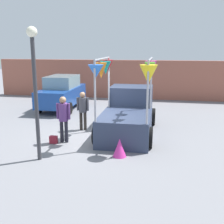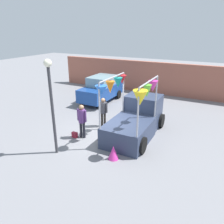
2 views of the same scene
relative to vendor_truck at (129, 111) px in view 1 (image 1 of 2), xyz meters
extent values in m
plane|color=slate|center=(-1.22, -0.86, -0.89)|extent=(60.00, 60.00, 0.00)
cube|color=#2D3851|center=(0.00, -0.99, -0.39)|extent=(1.90, 2.60, 1.00)
cube|color=#2D3851|center=(0.00, 1.01, 0.01)|extent=(1.80, 1.40, 1.80)
cube|color=#8CB2C6|center=(0.00, 1.01, 0.46)|extent=(1.76, 1.37, 0.60)
cylinder|color=black|center=(-0.95, 1.36, -0.51)|extent=(0.22, 0.76, 0.76)
cylinder|color=black|center=(0.95, 1.36, -0.51)|extent=(0.22, 0.76, 0.76)
cylinder|color=black|center=(-0.95, -1.69, -0.51)|extent=(0.22, 0.76, 0.76)
cylinder|color=black|center=(0.95, -1.69, -0.51)|extent=(0.22, 0.76, 0.76)
cylinder|color=#A5A5AD|center=(-0.87, 0.23, 1.14)|extent=(0.07, 0.07, 2.07)
cylinder|color=#A5A5AD|center=(0.87, 0.23, 1.14)|extent=(0.07, 0.07, 2.07)
cylinder|color=#A5A5AD|center=(-0.87, -2.21, 1.14)|extent=(0.07, 0.07, 2.07)
cylinder|color=#A5A5AD|center=(0.87, -2.21, 1.14)|extent=(0.07, 0.07, 2.07)
cylinder|color=#A5A5AD|center=(-0.87, -0.99, 2.17)|extent=(0.07, 2.44, 0.07)
cylinder|color=#A5A5AD|center=(0.87, -0.99, 2.17)|extent=(0.07, 2.44, 0.07)
cone|color=blue|center=(-0.87, -2.04, 1.81)|extent=(0.73, 0.73, 0.43)
cone|color=yellow|center=(0.87, -2.04, 1.74)|extent=(0.80, 0.80, 0.61)
cone|color=orange|center=(-0.87, -1.23, 1.77)|extent=(0.56, 0.56, 0.56)
cone|color=#66CC33|center=(0.87, -1.23, 1.81)|extent=(0.42, 0.42, 0.54)
cone|color=teal|center=(-0.87, -0.42, 1.81)|extent=(0.61, 0.61, 0.49)
cone|color=#D83399|center=(0.87, -0.42, 1.84)|extent=(0.56, 0.56, 0.49)
cone|color=red|center=(-0.87, 0.06, 1.87)|extent=(0.47, 0.47, 0.43)
cube|color=navy|center=(-4.29, 3.81, -0.12)|extent=(1.70, 4.00, 0.90)
cube|color=#72939E|center=(-4.29, 3.96, 0.66)|extent=(1.50, 2.10, 0.66)
cylinder|color=black|center=(-5.14, 5.06, -0.57)|extent=(0.18, 0.64, 0.64)
cylinder|color=black|center=(-3.44, 5.06, -0.57)|extent=(0.18, 0.64, 0.64)
cylinder|color=black|center=(-5.14, 2.56, -0.57)|extent=(0.18, 0.64, 0.64)
cylinder|color=black|center=(-3.44, 2.56, -0.57)|extent=(0.18, 0.64, 0.64)
cylinder|color=black|center=(-2.30, -1.66, -0.48)|extent=(0.13, 0.13, 0.83)
cylinder|color=black|center=(-2.12, -1.66, -0.48)|extent=(0.13, 0.13, 0.83)
cylinder|color=#593372|center=(-2.21, -1.66, 0.27)|extent=(0.34, 0.34, 0.66)
sphere|color=#997051|center=(-2.21, -1.66, 0.72)|extent=(0.25, 0.25, 0.25)
cylinder|color=#593372|center=(-2.43, -1.66, 0.30)|extent=(0.09, 0.09, 0.59)
cylinder|color=#593372|center=(-1.99, -1.66, 0.30)|extent=(0.09, 0.09, 0.59)
cylinder|color=#2D2823|center=(-2.04, 0.00, -0.50)|extent=(0.13, 0.13, 0.79)
cylinder|color=#2D2823|center=(-1.86, 0.00, -0.50)|extent=(0.13, 0.13, 0.79)
cylinder|color=#3F3F47|center=(-1.95, 0.00, 0.21)|extent=(0.34, 0.34, 0.62)
sphere|color=#997051|center=(-1.95, 0.00, 0.64)|extent=(0.24, 0.24, 0.24)
cylinder|color=#3F3F47|center=(-2.17, 0.00, 0.24)|extent=(0.09, 0.09, 0.56)
cylinder|color=#3F3F47|center=(-1.73, 0.00, 0.24)|extent=(0.09, 0.09, 0.56)
cube|color=maroon|center=(-2.56, -1.86, -0.75)|extent=(0.28, 0.16, 0.28)
cylinder|color=#333338|center=(-2.43, -3.38, 0.99)|extent=(0.12, 0.12, 3.76)
sphere|color=#F2EDCC|center=(-2.43, -3.38, 3.03)|extent=(0.32, 0.32, 0.32)
cube|color=#9E5947|center=(-1.22, 7.79, 0.41)|extent=(18.00, 0.36, 2.60)
cone|color=#D83399|center=(0.04, -2.69, -0.59)|extent=(0.62, 0.62, 0.60)
camera|label=1|loc=(1.33, -11.19, 2.63)|focal=45.00mm
camera|label=2|loc=(3.61, -9.73, 4.27)|focal=35.00mm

